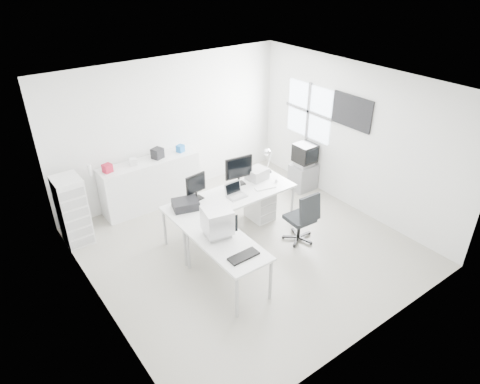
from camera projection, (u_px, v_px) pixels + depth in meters
floor at (247, 247)px, 7.41m from camera, size 5.00×5.00×0.01m
ceiling at (248, 87)px, 6.02m from camera, size 5.00×5.00×0.01m
back_wall at (171, 128)px, 8.46m from camera, size 5.00×0.02×2.80m
left_wall at (91, 229)px, 5.43m from camera, size 0.02×5.00×2.80m
right_wall at (354, 139)px, 8.00m from camera, size 0.02×5.00×2.80m
window at (309, 111)px, 8.73m from camera, size 0.02×1.20×1.10m
wall_picture at (352, 112)px, 7.81m from camera, size 0.04×0.90×0.60m
main_desk at (231, 214)px, 7.64m from camera, size 2.40×0.80×0.75m
side_desk at (228, 263)px, 6.43m from camera, size 0.70×1.40×0.75m
drawer_pedestal at (260, 204)px, 8.07m from camera, size 0.40×0.50×0.60m
inkjet_printer at (186, 204)px, 7.05m from camera, size 0.49×0.43×0.15m
lcd_monitor_small at (196, 187)px, 7.22m from camera, size 0.41×0.27×0.49m
lcd_monitor_large at (239, 171)px, 7.67m from camera, size 0.55×0.28×0.55m
laptop at (237, 191)px, 7.35m from camera, size 0.37×0.38×0.24m
white_keyboard at (265, 188)px, 7.68m from camera, size 0.40×0.20×0.02m
white_mouse at (276, 181)px, 7.86m from camera, size 0.06×0.06×0.06m
laser_printer at (257, 174)px, 7.94m from camera, size 0.40×0.35×0.21m
desk_lamp at (269, 160)px, 8.10m from camera, size 0.21×0.21×0.52m
crt_monitor at (217, 223)px, 6.31m from camera, size 0.46×0.46×0.45m
black_keyboard at (244, 256)px, 5.96m from camera, size 0.46×0.19×0.03m
office_chair at (300, 216)px, 7.36m from camera, size 0.60×0.60×0.98m
tv_cabinet at (303, 177)px, 9.08m from camera, size 0.51×0.42×0.56m
crt_tv at (305, 155)px, 8.83m from camera, size 0.50×0.48×0.45m
sideboard at (151, 183)px, 8.39m from camera, size 1.95×0.49×0.98m
clutter_box_a at (107, 168)px, 7.70m from camera, size 0.18×0.17×0.16m
clutter_box_b at (133, 162)px, 7.96m from camera, size 0.16×0.15×0.13m
clutter_box_c at (157, 153)px, 8.20m from camera, size 0.25×0.24×0.20m
clutter_box_d at (180, 148)px, 8.47m from camera, size 0.17×0.16×0.14m
clutter_bottle at (90, 170)px, 7.55m from camera, size 0.07×0.07×0.22m
filing_cabinet at (73, 211)px, 7.26m from camera, size 0.43×0.52×1.24m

